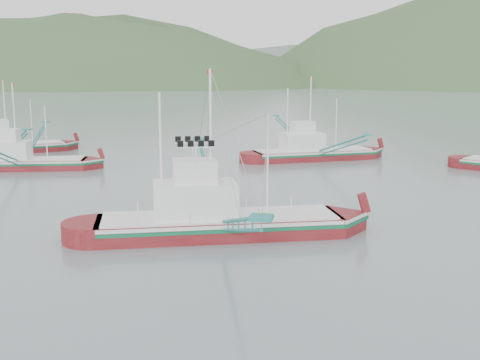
% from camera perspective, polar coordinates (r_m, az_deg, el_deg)
% --- Properties ---
extents(ground, '(1200.00, 1200.00, 0.00)m').
position_cam_1_polar(ground, '(37.69, -1.54, -6.43)').
color(ground, slate).
rests_on(ground, ground).
extents(main_boat, '(16.70, 28.43, 11.86)m').
position_cam_1_polar(main_boat, '(39.78, -2.19, -2.06)').
color(main_boat, maroon).
rests_on(main_boat, ground).
extents(bg_boat_left, '(14.49, 24.87, 10.27)m').
position_cam_1_polar(bg_boat_left, '(70.72, -20.15, 2.47)').
color(bg_boat_left, maroon).
rests_on(bg_boat_left, ground).
extents(bg_boat_far, '(15.92, 25.31, 10.89)m').
position_cam_1_polar(bg_boat_far, '(74.06, 6.91, 3.63)').
color(bg_boat_far, maroon).
rests_on(bg_boat_far, ground).
extents(bg_boat_extra, '(19.72, 22.14, 10.27)m').
position_cam_1_polar(bg_boat_extra, '(85.39, -21.00, 3.89)').
color(bg_boat_extra, maroon).
rests_on(bg_boat_extra, ground).
extents(headland_left, '(448.00, 308.00, 210.00)m').
position_cam_1_polar(headland_left, '(437.52, -15.84, 8.64)').
color(headland_left, '#35532B').
rests_on(headland_left, ground).
extents(ridge_distant, '(960.00, 400.00, 240.00)m').
position_cam_1_polar(ridge_distant, '(595.92, 12.02, 9.19)').
color(ridge_distant, slate).
rests_on(ridge_distant, ground).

